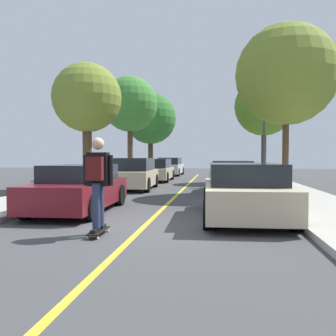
% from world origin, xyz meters
% --- Properties ---
extents(ground, '(80.00, 80.00, 0.00)m').
position_xyz_m(ground, '(0.00, 0.00, 0.00)').
color(ground, '#424244').
extents(center_line, '(0.12, 39.20, 0.01)m').
position_xyz_m(center_line, '(0.00, 4.00, 0.00)').
color(center_line, gold).
rests_on(center_line, ground).
extents(parked_car_left_nearest, '(1.89, 4.22, 1.29)m').
position_xyz_m(parked_car_left_nearest, '(-2.22, 1.88, 0.63)').
color(parked_car_left_nearest, maroon).
rests_on(parked_car_left_nearest, ground).
extents(parked_car_left_near, '(1.95, 4.16, 1.45)m').
position_xyz_m(parked_car_left_near, '(-2.22, 8.67, 0.72)').
color(parked_car_left_near, '#BCAD89').
rests_on(parked_car_left_near, ground).
extents(parked_car_left_far, '(2.03, 4.70, 1.39)m').
position_xyz_m(parked_car_left_far, '(-2.21, 14.57, 0.69)').
color(parked_car_left_far, '#BCAD89').
rests_on(parked_car_left_far, ground).
extents(parked_car_left_farthest, '(1.96, 4.64, 1.45)m').
position_xyz_m(parked_car_left_farthest, '(-2.21, 21.58, 0.71)').
color(parked_car_left_farthest, '#B7B7BC').
rests_on(parked_car_left_farthest, ground).
extents(parked_car_right_nearest, '(2.07, 4.33, 1.34)m').
position_xyz_m(parked_car_right_nearest, '(2.21, 1.33, 0.67)').
color(parked_car_right_nearest, '#BCAD89').
rests_on(parked_car_right_nearest, ground).
extents(parked_car_right_near, '(2.00, 4.12, 1.33)m').
position_xyz_m(parked_car_right_near, '(2.21, 8.13, 0.65)').
color(parked_car_right_near, '#B7B7BC').
rests_on(parked_car_right_near, ground).
extents(street_tree_left_nearest, '(3.12, 3.12, 5.60)m').
position_xyz_m(street_tree_left_nearest, '(-4.27, 8.09, 4.14)').
color(street_tree_left_nearest, '#4C3823').
rests_on(street_tree_left_nearest, sidewalk_left).
extents(street_tree_left_near, '(3.74, 3.74, 6.81)m').
position_xyz_m(street_tree_left_near, '(-4.27, 16.30, 5.05)').
color(street_tree_left_near, '#4C3823').
rests_on(street_tree_left_near, sidewalk_left).
extents(street_tree_left_far, '(4.56, 4.56, 7.08)m').
position_xyz_m(street_tree_left_far, '(-4.27, 23.94, 4.92)').
color(street_tree_left_far, '#3D2D1E').
rests_on(street_tree_left_far, sidewalk_left).
extents(street_tree_right_nearest, '(3.99, 3.99, 6.61)m').
position_xyz_m(street_tree_right_nearest, '(4.27, 7.23, 4.75)').
color(street_tree_right_nearest, '#4C3823').
rests_on(street_tree_right_nearest, sidewalk_right).
extents(street_tree_right_near, '(3.40, 3.40, 6.00)m').
position_xyz_m(street_tree_right_near, '(4.27, 13.90, 4.42)').
color(street_tree_right_near, '#3D2D1E').
rests_on(street_tree_right_near, sidewalk_right).
extents(streetlamp, '(0.36, 0.24, 4.95)m').
position_xyz_m(streetlamp, '(3.96, 11.39, 3.01)').
color(streetlamp, '#38383D').
rests_on(streetlamp, sidewalk_right).
extents(skateboard, '(0.23, 0.84, 0.10)m').
position_xyz_m(skateboard, '(-0.69, -1.01, 0.09)').
color(skateboard, black).
rests_on(skateboard, ground).
extents(skateboarder, '(0.58, 0.70, 1.76)m').
position_xyz_m(skateboarder, '(-0.69, -1.05, 1.11)').
color(skateboarder, black).
rests_on(skateboarder, skateboard).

